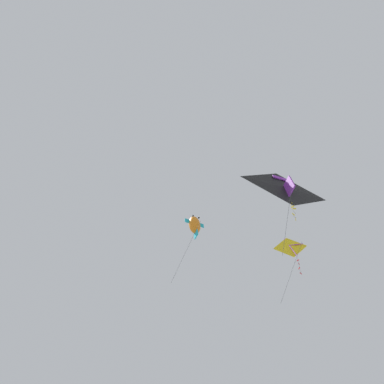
% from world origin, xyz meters
% --- Properties ---
extents(kite_diamond_highest, '(2.40, 2.22, 5.34)m').
position_xyz_m(kite_diamond_highest, '(-8.73, 8.36, 17.85)').
color(kite_diamond_highest, yellow).
extents(kite_delta_low_drifter, '(2.31, 3.34, 5.35)m').
position_xyz_m(kite_delta_low_drifter, '(-2.43, 8.03, 16.93)').
color(kite_delta_low_drifter, black).
extents(kite_fish_near_left, '(2.13, 1.87, 5.39)m').
position_xyz_m(kite_fish_near_left, '(-7.19, 2.59, 19.24)').
color(kite_fish_near_left, orange).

